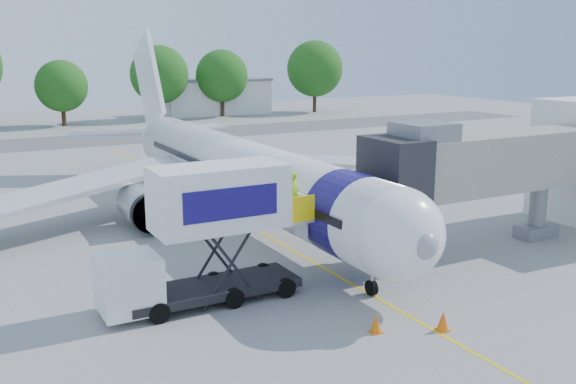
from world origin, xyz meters
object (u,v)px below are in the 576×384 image
ground_tug (515,347)px  aircraft (236,170)px  jet_bridge (478,165)px  catering_hiloader (204,236)px

ground_tug → aircraft: bearing=85.3°
jet_bridge → catering_hiloader: 14.34m
aircraft → ground_tug: (0.45, -20.72, -2.28)m
jet_bridge → ground_tug: 12.75m
catering_hiloader → aircraft: bearing=60.6°
jet_bridge → ground_tug: size_ratio=4.20×
catering_hiloader → ground_tug: bearing=-55.0°
jet_bridge → catering_hiloader: size_ratio=1.64×
aircraft → catering_hiloader: aircraft is taller
catering_hiloader → ground_tug: 11.89m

